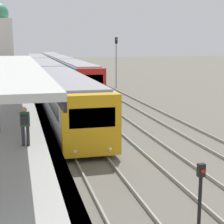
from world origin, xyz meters
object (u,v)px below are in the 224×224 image
(train_near, at_px, (46,74))
(signal_mast_far, at_px, (116,57))
(train_far, at_px, (61,66))
(signal_post_near, at_px, (200,192))
(person_on_platform, at_px, (25,123))

(train_near, height_order, signal_mast_far, signal_mast_far)
(train_near, xyz_separation_m, train_far, (3.26, 14.59, -0.05))
(train_far, bearing_deg, signal_mast_far, -72.26)
(signal_post_near, bearing_deg, person_on_platform, 122.13)
(train_near, distance_m, signal_post_near, 32.64)
(person_on_platform, height_order, signal_post_near, person_on_platform)
(signal_mast_far, bearing_deg, train_far, 107.74)
(train_near, distance_m, signal_mast_far, 8.12)
(train_far, xyz_separation_m, signal_mast_far, (4.65, -14.54, 1.85))
(train_far, bearing_deg, signal_post_near, -92.05)
(train_near, xyz_separation_m, signal_post_near, (1.58, -32.60, -0.46))
(signal_post_near, bearing_deg, signal_mast_far, 79.01)
(signal_post_near, distance_m, signal_mast_far, 33.34)
(signal_post_near, bearing_deg, train_near, 92.77)
(train_far, distance_m, signal_mast_far, 15.38)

